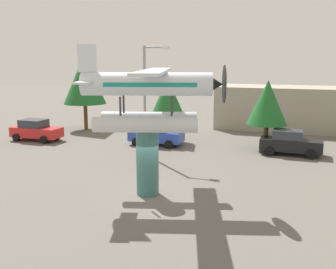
{
  "coord_description": "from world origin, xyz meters",
  "views": [
    {
      "loc": [
        7.12,
        -16.93,
        6.54
      ],
      "look_at": [
        0.0,
        3.0,
        2.48
      ],
      "focal_mm": 41.2,
      "sensor_mm": 36.0,
      "label": 1
    }
  ],
  "objects_px": {
    "streetlight_primary": "(147,93)",
    "tree_east": "(168,97)",
    "car_mid_blue": "(156,134)",
    "floatplane_monument": "(150,94)",
    "display_pedestal": "(147,162)",
    "tree_center_back": "(267,103)",
    "car_far_black": "(290,142)",
    "tree_west": "(84,80)",
    "car_near_red": "(36,130)",
    "storefront_building": "(292,108)"
  },
  "relations": [
    {
      "from": "car_far_black",
      "to": "streetlight_primary",
      "type": "relative_size",
      "value": 0.56
    },
    {
      "from": "car_far_black",
      "to": "tree_west",
      "type": "bearing_deg",
      "value": 167.81
    },
    {
      "from": "tree_east",
      "to": "display_pedestal",
      "type": "bearing_deg",
      "value": -74.74
    },
    {
      "from": "tree_east",
      "to": "tree_center_back",
      "type": "relative_size",
      "value": 1.01
    },
    {
      "from": "car_mid_blue",
      "to": "streetlight_primary",
      "type": "xyz_separation_m",
      "value": [
        0.77,
        -3.4,
        3.51
      ]
    },
    {
      "from": "car_near_red",
      "to": "tree_center_back",
      "type": "xyz_separation_m",
      "value": [
        18.29,
        3.3,
        2.6
      ]
    },
    {
      "from": "car_far_black",
      "to": "tree_east",
      "type": "height_order",
      "value": "tree_east"
    },
    {
      "from": "car_far_black",
      "to": "floatplane_monument",
      "type": "bearing_deg",
      "value": -119.56
    },
    {
      "from": "streetlight_primary",
      "to": "display_pedestal",
      "type": "bearing_deg",
      "value": -67.51
    },
    {
      "from": "car_mid_blue",
      "to": "tree_center_back",
      "type": "relative_size",
      "value": 0.82
    },
    {
      "from": "streetlight_primary",
      "to": "tree_west",
      "type": "height_order",
      "value": "streetlight_primary"
    },
    {
      "from": "tree_east",
      "to": "tree_center_back",
      "type": "distance_m",
      "value": 7.84
    },
    {
      "from": "display_pedestal",
      "to": "tree_center_back",
      "type": "bearing_deg",
      "value": 69.89
    },
    {
      "from": "car_near_red",
      "to": "car_mid_blue",
      "type": "distance_m",
      "value": 10.14
    },
    {
      "from": "display_pedestal",
      "to": "tree_center_back",
      "type": "relative_size",
      "value": 0.64
    },
    {
      "from": "tree_west",
      "to": "display_pedestal",
      "type": "bearing_deg",
      "value": -49.75
    },
    {
      "from": "display_pedestal",
      "to": "car_near_red",
      "type": "height_order",
      "value": "display_pedestal"
    },
    {
      "from": "floatplane_monument",
      "to": "car_far_black",
      "type": "relative_size",
      "value": 2.44
    },
    {
      "from": "streetlight_primary",
      "to": "tree_center_back",
      "type": "distance_m",
      "value": 9.07
    },
    {
      "from": "car_near_red",
      "to": "storefront_building",
      "type": "height_order",
      "value": "storefront_building"
    },
    {
      "from": "car_mid_blue",
      "to": "car_far_black",
      "type": "xyz_separation_m",
      "value": [
        10.1,
        0.24,
        0.0
      ]
    },
    {
      "from": "streetlight_primary",
      "to": "tree_east",
      "type": "distance_m",
      "value": 5.02
    },
    {
      "from": "car_near_red",
      "to": "car_far_black",
      "type": "height_order",
      "value": "same"
    },
    {
      "from": "floatplane_monument",
      "to": "car_far_black",
      "type": "bearing_deg",
      "value": 43.29
    },
    {
      "from": "car_near_red",
      "to": "streetlight_primary",
      "type": "xyz_separation_m",
      "value": [
        10.77,
        -1.68,
        3.51
      ]
    },
    {
      "from": "tree_west",
      "to": "tree_center_back",
      "type": "relative_size",
      "value": 1.35
    },
    {
      "from": "car_near_red",
      "to": "tree_east",
      "type": "xyz_separation_m",
      "value": [
        10.45,
        3.28,
        2.76
      ]
    },
    {
      "from": "floatplane_monument",
      "to": "tree_west",
      "type": "height_order",
      "value": "floatplane_monument"
    },
    {
      "from": "storefront_building",
      "to": "tree_west",
      "type": "distance_m",
      "value": 20.17
    },
    {
      "from": "car_near_red",
      "to": "storefront_building",
      "type": "relative_size",
      "value": 0.3
    },
    {
      "from": "display_pedestal",
      "to": "tree_east",
      "type": "xyz_separation_m",
      "value": [
        -3.34,
        12.26,
        1.99
      ]
    },
    {
      "from": "car_far_black",
      "to": "storefront_building",
      "type": "distance_m",
      "value": 11.12
    },
    {
      "from": "car_mid_blue",
      "to": "display_pedestal",
      "type": "bearing_deg",
      "value": -70.47
    },
    {
      "from": "floatplane_monument",
      "to": "car_near_red",
      "type": "height_order",
      "value": "floatplane_monument"
    },
    {
      "from": "car_far_black",
      "to": "tree_east",
      "type": "xyz_separation_m",
      "value": [
        -9.65,
        1.32,
        2.76
      ]
    },
    {
      "from": "display_pedestal",
      "to": "storefront_building",
      "type": "bearing_deg",
      "value": 74.76
    },
    {
      "from": "floatplane_monument",
      "to": "streetlight_primary",
      "type": "bearing_deg",
      "value": 96.27
    },
    {
      "from": "display_pedestal",
      "to": "car_near_red",
      "type": "relative_size",
      "value": 0.79
    },
    {
      "from": "tree_east",
      "to": "tree_center_back",
      "type": "bearing_deg",
      "value": 0.17
    },
    {
      "from": "floatplane_monument",
      "to": "tree_center_back",
      "type": "distance_m",
      "value": 13.09
    },
    {
      "from": "tree_east",
      "to": "tree_center_back",
      "type": "xyz_separation_m",
      "value": [
        7.84,
        0.02,
        -0.16
      ]
    },
    {
      "from": "streetlight_primary",
      "to": "tree_center_back",
      "type": "bearing_deg",
      "value": 33.51
    },
    {
      "from": "car_far_black",
      "to": "car_mid_blue",
      "type": "bearing_deg",
      "value": -178.66
    },
    {
      "from": "storefront_building",
      "to": "streetlight_primary",
      "type": "bearing_deg",
      "value": -121.54
    },
    {
      "from": "streetlight_primary",
      "to": "tree_east",
      "type": "height_order",
      "value": "streetlight_primary"
    },
    {
      "from": "storefront_building",
      "to": "tree_east",
      "type": "relative_size",
      "value": 2.72
    },
    {
      "from": "tree_west",
      "to": "tree_east",
      "type": "distance_m",
      "value": 9.87
    },
    {
      "from": "floatplane_monument",
      "to": "car_mid_blue",
      "type": "bearing_deg",
      "value": 93.03
    },
    {
      "from": "tree_center_back",
      "to": "display_pedestal",
      "type": "bearing_deg",
      "value": -110.11
    },
    {
      "from": "floatplane_monument",
      "to": "car_mid_blue",
      "type": "height_order",
      "value": "floatplane_monument"
    }
  ]
}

